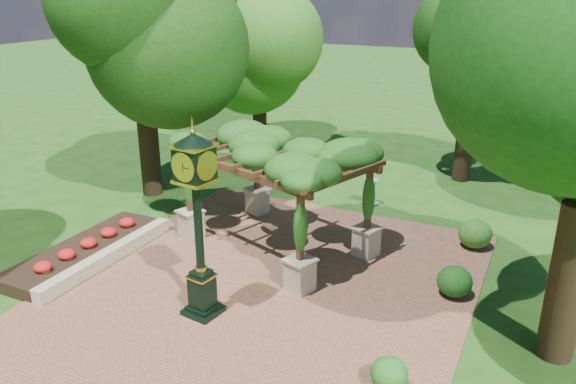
% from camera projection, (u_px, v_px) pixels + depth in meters
% --- Properties ---
extents(ground, '(120.00, 120.00, 0.00)m').
position_uv_depth(ground, '(242.00, 311.00, 13.41)').
color(ground, '#1E4714').
rests_on(ground, ground).
extents(brick_plaza, '(10.00, 12.00, 0.04)m').
position_uv_depth(brick_plaza, '(262.00, 291.00, 14.25)').
color(brick_plaza, brown).
rests_on(brick_plaza, ground).
extents(border_wall, '(0.35, 5.00, 0.40)m').
position_uv_depth(border_wall, '(109.00, 257.00, 15.64)').
color(border_wall, '#C6B793').
rests_on(border_wall, ground).
extents(flower_bed, '(1.50, 5.00, 0.36)m').
position_uv_depth(flower_bed, '(84.00, 251.00, 16.02)').
color(flower_bed, red).
rests_on(flower_bed, ground).
extents(pedestal_clock, '(0.99, 0.99, 4.45)m').
position_uv_depth(pedestal_clock, '(197.00, 210.00, 12.35)').
color(pedestal_clock, black).
rests_on(pedestal_clock, brick_plaza).
extents(pergola, '(6.09, 4.83, 3.34)m').
position_uv_depth(pergola, '(275.00, 158.00, 15.74)').
color(pergola, tan).
rests_on(pergola, brick_plaza).
extents(sundial, '(0.67, 0.67, 0.94)m').
position_uv_depth(sundial, '(371.00, 194.00, 19.72)').
color(sundial, gray).
rests_on(sundial, ground).
extents(shrub_front, '(0.82, 0.82, 0.65)m').
position_uv_depth(shrub_front, '(389.00, 374.00, 10.69)').
color(shrub_front, '#21621C').
rests_on(shrub_front, brick_plaza).
extents(shrub_mid, '(0.93, 0.93, 0.78)m').
position_uv_depth(shrub_mid, '(455.00, 281.00, 13.87)').
color(shrub_mid, '#194914').
rests_on(shrub_mid, brick_plaza).
extents(shrub_back, '(1.10, 1.10, 0.86)m').
position_uv_depth(shrub_back, '(475.00, 234.00, 16.42)').
color(shrub_back, '#2E661D').
rests_on(shrub_back, brick_plaza).
extents(tree_west_near, '(5.46, 5.46, 8.48)m').
position_uv_depth(tree_west_near, '(139.00, 31.00, 18.92)').
color(tree_west_near, '#302213').
rests_on(tree_west_near, ground).
extents(tree_west_far, '(4.63, 4.63, 7.17)m').
position_uv_depth(tree_west_far, '(258.00, 40.00, 25.84)').
color(tree_west_far, black).
rests_on(tree_west_far, ground).
extents(tree_north, '(4.42, 4.42, 7.92)m').
position_uv_depth(tree_north, '(476.00, 39.00, 20.54)').
color(tree_north, black).
rests_on(tree_north, ground).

